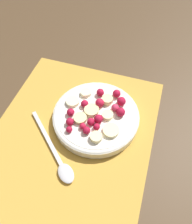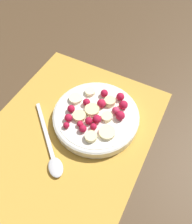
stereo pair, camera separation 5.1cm
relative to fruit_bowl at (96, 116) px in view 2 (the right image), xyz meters
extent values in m
plane|color=#4C3823|center=(0.06, -0.04, -0.02)|extent=(3.00, 3.00, 0.00)
cube|color=gold|center=(0.06, -0.04, -0.02)|extent=(0.46, 0.37, 0.01)
cylinder|color=silver|center=(0.00, 0.00, -0.01)|extent=(0.21, 0.21, 0.02)
torus|color=silver|center=(0.00, 0.00, 0.00)|extent=(0.21, 0.21, 0.01)
cylinder|color=white|center=(0.00, 0.00, 0.01)|extent=(0.18, 0.18, 0.00)
cylinder|color=#F4EAB7|center=(-0.05, -0.05, 0.01)|extent=(0.04, 0.04, 0.01)
cylinder|color=beige|center=(0.00, 0.03, 0.01)|extent=(0.03, 0.03, 0.01)
cylinder|color=beige|center=(-0.04, 0.02, 0.02)|extent=(0.03, 0.03, 0.01)
cylinder|color=beige|center=(0.00, -0.01, 0.01)|extent=(0.04, 0.04, 0.01)
cylinder|color=beige|center=(0.06, 0.02, 0.01)|extent=(0.04, 0.04, 0.01)
cylinder|color=beige|center=(0.03, -0.03, 0.01)|extent=(0.04, 0.04, 0.01)
cylinder|color=beige|center=(0.04, 0.05, 0.01)|extent=(0.04, 0.04, 0.01)
cylinder|color=#F4EAB7|center=(-0.01, -0.06, 0.01)|extent=(0.04, 0.04, 0.01)
sphere|color=#B21433|center=(0.02, -0.06, 0.02)|extent=(0.02, 0.02, 0.02)
sphere|color=#B21433|center=(0.03, 0.00, 0.02)|extent=(0.02, 0.02, 0.02)
sphere|color=red|center=(-0.03, 0.00, 0.02)|extent=(0.02, 0.02, 0.02)
sphere|color=#DB3356|center=(-0.02, 0.04, 0.02)|extent=(0.02, 0.02, 0.02)
sphere|color=#B21433|center=(-0.07, 0.03, 0.02)|extent=(0.02, 0.02, 0.02)
sphere|color=#B21433|center=(-0.01, 0.05, 0.02)|extent=(0.02, 0.02, 0.02)
sphere|color=#B21433|center=(-0.06, -0.01, 0.02)|extent=(0.02, 0.02, 0.02)
sphere|color=red|center=(0.05, -0.02, 0.02)|extent=(0.01, 0.01, 0.01)
sphere|color=#B21433|center=(0.06, -0.04, 0.02)|extent=(0.01, 0.01, 0.01)
sphere|color=#B21433|center=(0.05, 0.00, 0.02)|extent=(0.02, 0.02, 0.02)
sphere|color=#B21433|center=(-0.05, 0.05, 0.02)|extent=(0.02, 0.02, 0.02)
sphere|color=#B21433|center=(0.02, 0.01, 0.02)|extent=(0.02, 0.02, 0.02)
sphere|color=#B21433|center=(-0.01, -0.03, 0.02)|extent=(0.02, 0.02, 0.02)
sphere|color=#B21433|center=(0.04, 0.01, 0.02)|extent=(0.02, 0.02, 0.02)
sphere|color=#B21433|center=(0.04, -0.05, 0.02)|extent=(0.02, 0.02, 0.02)
cube|color=silver|center=(0.08, -0.09, -0.01)|extent=(0.11, 0.13, 0.00)
ellipsoid|color=silver|center=(0.15, -0.02, -0.01)|extent=(0.05, 0.05, 0.01)
camera|label=1|loc=(0.28, 0.09, 0.43)|focal=35.00mm
camera|label=2|loc=(0.26, 0.13, 0.43)|focal=35.00mm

